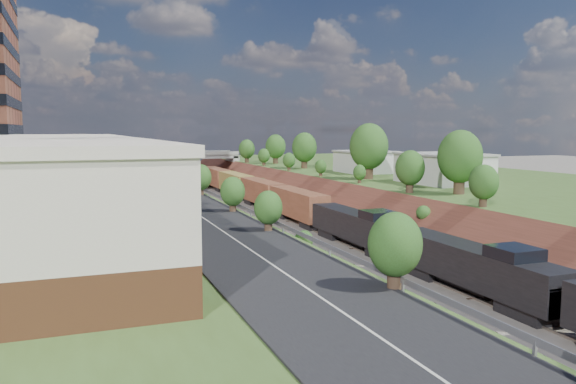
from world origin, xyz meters
name	(u,v)px	position (x,y,z in m)	size (l,w,h in m)	color
platform_left	(11,214)	(-33.00, 60.00, 2.50)	(44.00, 180.00, 5.00)	#3F5924
platform_right	(461,192)	(33.00, 60.00, 2.50)	(44.00, 180.00, 5.00)	#3F5924
embankment_left	(192,223)	(-11.00, 60.00, 0.00)	(7.07, 180.00, 7.07)	brown
embankment_right	(339,215)	(11.00, 60.00, 0.00)	(7.07, 180.00, 7.07)	brown
rail_left_track	(252,219)	(-2.60, 60.00, 0.09)	(1.58, 180.00, 0.18)	gray
rail_right_track	(286,217)	(2.60, 60.00, 0.09)	(1.58, 180.00, 0.18)	gray
road	(158,187)	(-15.50, 60.00, 5.05)	(8.00, 180.00, 0.10)	black
guardrail	(189,183)	(-11.40, 59.80, 5.55)	(0.10, 171.00, 0.70)	#99999E
commercial_building	(46,177)	(-28.00, 38.00, 8.51)	(14.30, 62.30, 7.00)	#945430
overpass	(187,161)	(0.00, 122.00, 4.92)	(24.50, 8.30, 7.40)	gray
white_building_near	(443,169)	(23.50, 52.00, 7.00)	(9.00, 12.00, 4.00)	silver
white_building_far	(365,162)	(23.00, 74.00, 6.80)	(8.00, 10.00, 3.60)	silver
tree_right_large	(460,157)	(17.00, 40.00, 9.38)	(5.25, 5.25, 7.61)	#473323
tree_left_crest	(296,213)	(-11.80, 20.00, 7.04)	(2.45, 2.45, 3.55)	#473323
freight_train	(303,206)	(2.60, 53.67, 2.51)	(2.94, 118.77, 4.55)	black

